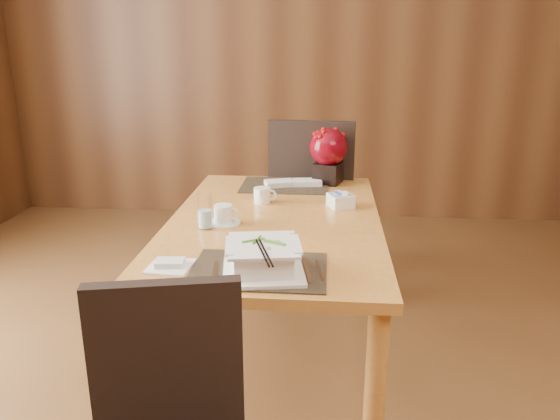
# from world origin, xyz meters

# --- Properties ---
(back_wall) EXTENTS (5.00, 0.02, 2.80)m
(back_wall) POSITION_xyz_m (0.00, 3.00, 1.40)
(back_wall) COLOR #563219
(back_wall) RESTS_ON ground
(dining_table) EXTENTS (0.90, 1.50, 0.75)m
(dining_table) POSITION_xyz_m (0.00, 0.60, 0.65)
(dining_table) COLOR #CC8838
(dining_table) RESTS_ON ground
(placemat_near) EXTENTS (0.45, 0.33, 0.01)m
(placemat_near) POSITION_xyz_m (0.00, 0.05, 0.75)
(placemat_near) COLOR black
(placemat_near) RESTS_ON dining_table
(placemat_far) EXTENTS (0.45, 0.33, 0.01)m
(placemat_far) POSITION_xyz_m (0.00, 1.15, 0.75)
(placemat_far) COLOR black
(placemat_far) RESTS_ON dining_table
(soup_setting) EXTENTS (0.30, 0.30, 0.11)m
(soup_setting) POSITION_xyz_m (0.02, 0.03, 0.80)
(soup_setting) COLOR white
(soup_setting) RESTS_ON dining_table
(coffee_cup) EXTENTS (0.14, 0.14, 0.08)m
(coffee_cup) POSITION_xyz_m (-0.21, 0.52, 0.79)
(coffee_cup) COLOR white
(coffee_cup) RESTS_ON dining_table
(water_glass) EXTENTS (0.07, 0.07, 0.14)m
(water_glass) POSITION_xyz_m (-0.27, 0.46, 0.82)
(water_glass) COLOR silver
(water_glass) RESTS_ON dining_table
(creamer_jug) EXTENTS (0.11, 0.11, 0.07)m
(creamer_jug) POSITION_xyz_m (-0.08, 0.84, 0.79)
(creamer_jug) COLOR white
(creamer_jug) RESTS_ON dining_table
(sugar_caddy) EXTENTS (0.13, 0.13, 0.06)m
(sugar_caddy) POSITION_xyz_m (0.28, 0.80, 0.78)
(sugar_caddy) COLOR white
(sugar_caddy) RESTS_ON dining_table
(berry_decor) EXTENTS (0.20, 0.20, 0.29)m
(berry_decor) POSITION_xyz_m (0.22, 1.23, 0.92)
(berry_decor) COLOR black
(berry_decor) RESTS_ON dining_table
(napkins_far) EXTENTS (0.31, 0.16, 0.03)m
(napkins_far) POSITION_xyz_m (0.06, 1.15, 0.77)
(napkins_far) COLOR silver
(napkins_far) RESTS_ON dining_table
(bread_plate) EXTENTS (0.15, 0.15, 0.01)m
(bread_plate) POSITION_xyz_m (-0.30, 0.05, 0.75)
(bread_plate) COLOR white
(bread_plate) RESTS_ON dining_table
(far_chair) EXTENTS (0.54, 0.54, 1.07)m
(far_chair) POSITION_xyz_m (0.14, 1.47, 0.60)
(far_chair) COLOR black
(far_chair) RESTS_ON ground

